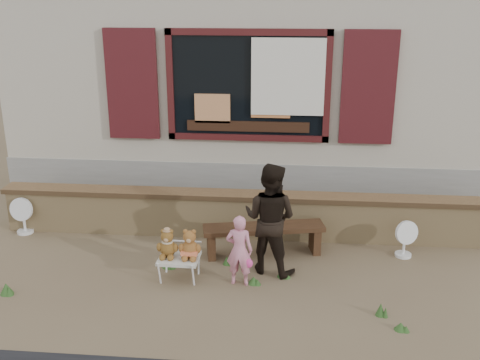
# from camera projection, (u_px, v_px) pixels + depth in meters

# --- Properties ---
(ground) EXTENTS (80.00, 80.00, 0.00)m
(ground) POSITION_uv_depth(u_px,v_px,m) (236.00, 267.00, 7.34)
(ground) COLOR brown
(ground) RESTS_ON ground
(shopfront) EXTENTS (8.04, 5.13, 4.00)m
(shopfront) POSITION_uv_depth(u_px,v_px,m) (258.00, 68.00, 10.93)
(shopfront) COLOR #A59886
(shopfront) RESTS_ON ground
(brick_wall) EXTENTS (7.10, 0.36, 0.67)m
(brick_wall) POSITION_uv_depth(u_px,v_px,m) (243.00, 214.00, 8.17)
(brick_wall) COLOR tan
(brick_wall) RESTS_ON ground
(bench) EXTENTS (1.67, 0.67, 0.42)m
(bench) POSITION_uv_depth(u_px,v_px,m) (264.00, 233.00, 7.61)
(bench) COLOR #352012
(bench) RESTS_ON ground
(folding_chair) EXTENTS (0.50, 0.45, 0.30)m
(folding_chair) POSITION_uv_depth(u_px,v_px,m) (179.00, 259.00, 6.96)
(folding_chair) COLOR beige
(folding_chair) RESTS_ON ground
(teddy_bear_left) EXTENTS (0.27, 0.24, 0.37)m
(teddy_bear_left) POSITION_uv_depth(u_px,v_px,m) (167.00, 243.00, 6.91)
(teddy_bear_left) COLOR brown
(teddy_bear_left) RESTS_ON folding_chair
(teddy_bear_right) EXTENTS (0.28, 0.25, 0.38)m
(teddy_bear_right) POSITION_uv_depth(u_px,v_px,m) (190.00, 243.00, 6.87)
(teddy_bear_right) COLOR brown
(teddy_bear_right) RESTS_ON folding_chair
(child) EXTENTS (0.35, 0.25, 0.90)m
(child) POSITION_uv_depth(u_px,v_px,m) (239.00, 250.00, 6.79)
(child) COLOR pink
(child) RESTS_ON ground
(adult) EXTENTS (0.85, 0.76, 1.44)m
(adult) POSITION_uv_depth(u_px,v_px,m) (270.00, 219.00, 7.03)
(adult) COLOR black
(adult) RESTS_ON ground
(fan_left) EXTENTS (0.35, 0.24, 0.56)m
(fan_left) POSITION_uv_depth(u_px,v_px,m) (23.00, 215.00, 8.28)
(fan_left) COLOR white
(fan_left) RESTS_ON ground
(fan_right) EXTENTS (0.34, 0.22, 0.53)m
(fan_right) POSITION_uv_depth(u_px,v_px,m) (405.00, 238.00, 7.55)
(fan_right) COLOR white
(fan_right) RESTS_ON ground
(grass_tufts) EXTENTS (4.70, 1.45, 0.15)m
(grass_tufts) POSITION_uv_depth(u_px,v_px,m) (207.00, 281.00, 6.87)
(grass_tufts) COLOR #2E5522
(grass_tufts) RESTS_ON ground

